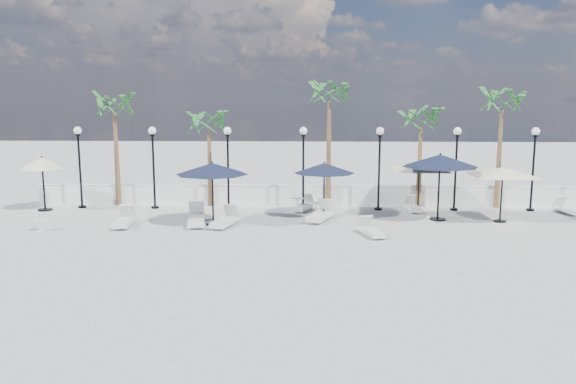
{
  "coord_description": "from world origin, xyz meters",
  "views": [
    {
      "loc": [
        0.21,
        -19.31,
        5.05
      ],
      "look_at": [
        -0.56,
        2.32,
        1.5
      ],
      "focal_mm": 35.0,
      "sensor_mm": 36.0,
      "label": 1
    }
  ],
  "objects_px": {
    "parasol_navy_mid": "(324,168)",
    "lounger_3": "(303,206)",
    "lounger_0": "(124,221)",
    "parasol_navy_right": "(440,161)",
    "parasol_cream_sq_b": "(419,163)",
    "parasol_cream_sq_a": "(503,168)",
    "parasol_cream_small": "(42,164)",
    "lounger_1": "(196,219)",
    "lounger_2": "(225,221)",
    "lounger_4": "(320,215)",
    "lounger_6": "(371,231)",
    "lounger_8": "(569,209)",
    "parasol_navy_left": "(212,169)",
    "lounger_5": "(413,207)"
  },
  "relations": [
    {
      "from": "lounger_3",
      "to": "parasol_cream_small",
      "type": "xyz_separation_m",
      "value": [
        -11.97,
        -0.42,
        1.96
      ]
    },
    {
      "from": "lounger_4",
      "to": "parasol_navy_mid",
      "type": "bearing_deg",
      "value": 98.15
    },
    {
      "from": "lounger_0",
      "to": "lounger_3",
      "type": "xyz_separation_m",
      "value": [
        7.24,
        3.56,
        -0.03
      ]
    },
    {
      "from": "lounger_6",
      "to": "lounger_8",
      "type": "xyz_separation_m",
      "value": [
        9.34,
        4.47,
        0.01
      ]
    },
    {
      "from": "parasol_cream_small",
      "to": "lounger_6",
      "type": "bearing_deg",
      "value": -16.91
    },
    {
      "from": "lounger_3",
      "to": "parasol_cream_sq_b",
      "type": "bearing_deg",
      "value": 19.85
    },
    {
      "from": "lounger_1",
      "to": "lounger_5",
      "type": "distance_m",
      "value": 9.93
    },
    {
      "from": "parasol_cream_sq_a",
      "to": "parasol_cream_small",
      "type": "bearing_deg",
      "value": 175.04
    },
    {
      "from": "lounger_4",
      "to": "parasol_navy_mid",
      "type": "height_order",
      "value": "parasol_navy_mid"
    },
    {
      "from": "lounger_1",
      "to": "lounger_2",
      "type": "height_order",
      "value": "lounger_1"
    },
    {
      "from": "lounger_1",
      "to": "lounger_3",
      "type": "xyz_separation_m",
      "value": [
        4.36,
        3.23,
        -0.05
      ]
    },
    {
      "from": "parasol_navy_left",
      "to": "parasol_navy_right",
      "type": "height_order",
      "value": "parasol_navy_right"
    },
    {
      "from": "lounger_1",
      "to": "parasol_cream_small",
      "type": "distance_m",
      "value": 8.34
    },
    {
      "from": "lounger_0",
      "to": "parasol_navy_left",
      "type": "height_order",
      "value": "parasol_navy_left"
    },
    {
      "from": "lounger_6",
      "to": "lounger_8",
      "type": "height_order",
      "value": "lounger_8"
    },
    {
      "from": "lounger_8",
      "to": "parasol_navy_left",
      "type": "xyz_separation_m",
      "value": [
        -15.6,
        -2.79,
        2.08
      ]
    },
    {
      "from": "lounger_0",
      "to": "parasol_cream_small",
      "type": "xyz_separation_m",
      "value": [
        -4.74,
        3.14,
        1.93
      ]
    },
    {
      "from": "lounger_0",
      "to": "parasol_navy_right",
      "type": "relative_size",
      "value": 0.6
    },
    {
      "from": "lounger_2",
      "to": "parasol_cream_sq_a",
      "type": "height_order",
      "value": "parasol_cream_sq_a"
    },
    {
      "from": "lounger_1",
      "to": "lounger_5",
      "type": "bearing_deg",
      "value": 9.07
    },
    {
      "from": "lounger_4",
      "to": "lounger_0",
      "type": "bearing_deg",
      "value": -150.48
    },
    {
      "from": "lounger_5",
      "to": "lounger_4",
      "type": "bearing_deg",
      "value": -155.56
    },
    {
      "from": "lounger_3",
      "to": "parasol_cream_sq_a",
      "type": "xyz_separation_m",
      "value": [
        8.27,
        -2.18,
        2.07
      ]
    },
    {
      "from": "lounger_2",
      "to": "parasol_navy_mid",
      "type": "height_order",
      "value": "parasol_navy_mid"
    },
    {
      "from": "lounger_0",
      "to": "lounger_1",
      "type": "bearing_deg",
      "value": 1.03
    },
    {
      "from": "lounger_2",
      "to": "parasol_navy_right",
      "type": "height_order",
      "value": "parasol_navy_right"
    },
    {
      "from": "lounger_3",
      "to": "parasol_navy_mid",
      "type": "bearing_deg",
      "value": -35.9
    },
    {
      "from": "lounger_2",
      "to": "lounger_4",
      "type": "bearing_deg",
      "value": 31.57
    },
    {
      "from": "lounger_3",
      "to": "parasol_cream_sq_b",
      "type": "height_order",
      "value": "parasol_cream_sq_b"
    },
    {
      "from": "lounger_4",
      "to": "parasol_navy_right",
      "type": "distance_m",
      "value": 5.52
    },
    {
      "from": "lounger_2",
      "to": "lounger_6",
      "type": "xyz_separation_m",
      "value": [
        5.74,
        -1.41,
        -0.04
      ]
    },
    {
      "from": "lounger_0",
      "to": "parasol_navy_left",
      "type": "xyz_separation_m",
      "value": [
        3.57,
        0.39,
        2.07
      ]
    },
    {
      "from": "lounger_1",
      "to": "lounger_6",
      "type": "xyz_separation_m",
      "value": [
        6.94,
        -1.62,
        -0.06
      ]
    },
    {
      "from": "lounger_6",
      "to": "lounger_8",
      "type": "relative_size",
      "value": 0.94
    },
    {
      "from": "lounger_5",
      "to": "parasol_cream_sq_b",
      "type": "bearing_deg",
      "value": -7.34
    },
    {
      "from": "lounger_3",
      "to": "lounger_8",
      "type": "height_order",
      "value": "lounger_8"
    },
    {
      "from": "parasol_navy_right",
      "to": "parasol_cream_small",
      "type": "bearing_deg",
      "value": 175.25
    },
    {
      "from": "parasol_navy_mid",
      "to": "lounger_3",
      "type": "bearing_deg",
      "value": 124.06
    },
    {
      "from": "lounger_3",
      "to": "parasol_cream_small",
      "type": "bearing_deg",
      "value": -157.95
    },
    {
      "from": "lounger_6",
      "to": "parasol_cream_small",
      "type": "height_order",
      "value": "parasol_cream_small"
    },
    {
      "from": "lounger_4",
      "to": "parasol_cream_sq_a",
      "type": "distance_m",
      "value": 7.82
    },
    {
      "from": "lounger_3",
      "to": "parasol_navy_left",
      "type": "distance_m",
      "value": 5.29
    },
    {
      "from": "lounger_0",
      "to": "lounger_2",
      "type": "relative_size",
      "value": 0.96
    },
    {
      "from": "parasol_navy_right",
      "to": "parasol_cream_sq_b",
      "type": "bearing_deg",
      "value": 104.31
    },
    {
      "from": "lounger_0",
      "to": "lounger_8",
      "type": "height_order",
      "value": "lounger_0"
    },
    {
      "from": "lounger_6",
      "to": "parasol_navy_mid",
      "type": "distance_m",
      "value": 4.34
    },
    {
      "from": "lounger_2",
      "to": "lounger_3",
      "type": "height_order",
      "value": "lounger_2"
    },
    {
      "from": "lounger_0",
      "to": "lounger_4",
      "type": "height_order",
      "value": "lounger_4"
    },
    {
      "from": "lounger_3",
      "to": "lounger_8",
      "type": "bearing_deg",
      "value": 18.19
    },
    {
      "from": "lounger_4",
      "to": "parasol_navy_mid",
      "type": "relative_size",
      "value": 0.77
    }
  ]
}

